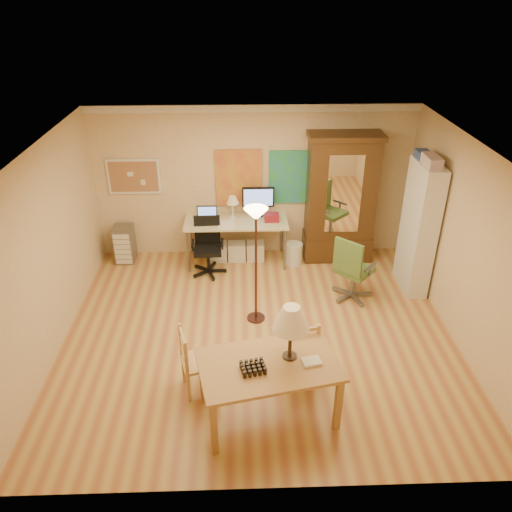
{
  "coord_description": "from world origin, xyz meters",
  "views": [
    {
      "loc": [
        -0.23,
        -5.72,
        4.46
      ],
      "look_at": [
        -0.03,
        0.3,
        1.11
      ],
      "focal_mm": 35.0,
      "sensor_mm": 36.0,
      "label": 1
    }
  ],
  "objects_px": {
    "armoire": "(340,206)",
    "bookshelf": "(418,228)",
    "computer_desk": "(238,235)",
    "office_chair_green": "(352,282)",
    "dining_table": "(277,351)",
    "office_chair_black": "(208,259)"
  },
  "relations": [
    {
      "from": "armoire",
      "to": "bookshelf",
      "type": "relative_size",
      "value": 1.08
    },
    {
      "from": "computer_desk",
      "to": "office_chair_green",
      "type": "xyz_separation_m",
      "value": [
        1.77,
        -1.29,
        -0.2
      ]
    },
    {
      "from": "dining_table",
      "to": "armoire",
      "type": "bearing_deg",
      "value": 69.88
    },
    {
      "from": "armoire",
      "to": "dining_table",
      "type": "bearing_deg",
      "value": -110.12
    },
    {
      "from": "armoire",
      "to": "office_chair_green",
      "type": "bearing_deg",
      "value": -90.19
    },
    {
      "from": "dining_table",
      "to": "office_chair_black",
      "type": "height_order",
      "value": "dining_table"
    },
    {
      "from": "dining_table",
      "to": "computer_desk",
      "type": "relative_size",
      "value": 0.95
    },
    {
      "from": "computer_desk",
      "to": "office_chair_black",
      "type": "height_order",
      "value": "computer_desk"
    },
    {
      "from": "dining_table",
      "to": "armoire",
      "type": "height_order",
      "value": "armoire"
    },
    {
      "from": "dining_table",
      "to": "office_chair_green",
      "type": "height_order",
      "value": "dining_table"
    },
    {
      "from": "dining_table",
      "to": "computer_desk",
      "type": "distance_m",
      "value": 3.69
    },
    {
      "from": "office_chair_green",
      "to": "armoire",
      "type": "relative_size",
      "value": 0.48
    },
    {
      "from": "armoire",
      "to": "bookshelf",
      "type": "xyz_separation_m",
      "value": [
        1.05,
        -1.04,
        0.06
      ]
    },
    {
      "from": "bookshelf",
      "to": "dining_table",
      "type": "bearing_deg",
      "value": -131.89
    },
    {
      "from": "dining_table",
      "to": "office_chair_black",
      "type": "xyz_separation_m",
      "value": [
        -0.93,
        3.23,
        -0.65
      ]
    },
    {
      "from": "office_chair_green",
      "to": "dining_table",
      "type": "bearing_deg",
      "value": -120.02
    },
    {
      "from": "armoire",
      "to": "computer_desk",
      "type": "bearing_deg",
      "value": -177.48
    },
    {
      "from": "computer_desk",
      "to": "office_chair_black",
      "type": "bearing_deg",
      "value": -141.44
    },
    {
      "from": "office_chair_green",
      "to": "armoire",
      "type": "height_order",
      "value": "armoire"
    },
    {
      "from": "dining_table",
      "to": "computer_desk",
      "type": "height_order",
      "value": "dining_table"
    },
    {
      "from": "computer_desk",
      "to": "bookshelf",
      "type": "relative_size",
      "value": 0.84
    },
    {
      "from": "office_chair_green",
      "to": "bookshelf",
      "type": "bearing_deg",
      "value": 17.62
    }
  ]
}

